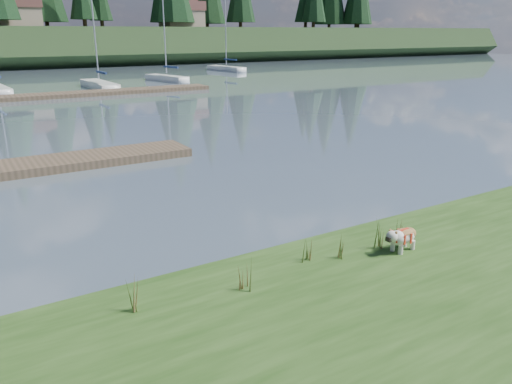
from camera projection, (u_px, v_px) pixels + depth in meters
ground at (12, 100)px, 35.40m from camera, size 200.00×200.00×0.00m
bulldog at (403, 236)px, 10.17m from camera, size 0.86×0.41×0.51m
dock_far at (42, 96)px, 36.35m from camera, size 26.00×2.20×0.30m
sailboat_bg_3 at (97, 84)px, 43.10m from camera, size 1.71×7.66×11.24m
sailboat_bg_4 at (164, 78)px, 48.98m from camera, size 2.71×6.41×9.48m
sailboat_bg_5 at (223, 68)px, 61.85m from camera, size 2.46×7.07×10.04m
weed_0 at (245, 276)px, 8.64m from camera, size 0.17×0.14×0.61m
weed_1 at (306, 251)px, 9.74m from camera, size 0.17×0.14×0.48m
weed_2 at (379, 236)px, 10.26m from camera, size 0.17×0.14×0.67m
weed_3 at (132, 297)px, 7.92m from camera, size 0.17×0.14×0.65m
weed_4 at (343, 248)px, 9.86m from camera, size 0.17×0.14×0.49m
weed_5 at (400, 232)px, 10.65m from camera, size 0.17×0.14×0.52m
mud_lip at (208, 279)px, 9.68m from camera, size 60.00×0.50×0.14m
house_1 at (16, 11)px, 69.47m from camera, size 6.30×5.30×4.65m
house_2 at (181, 14)px, 79.71m from camera, size 6.30×5.30×4.65m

